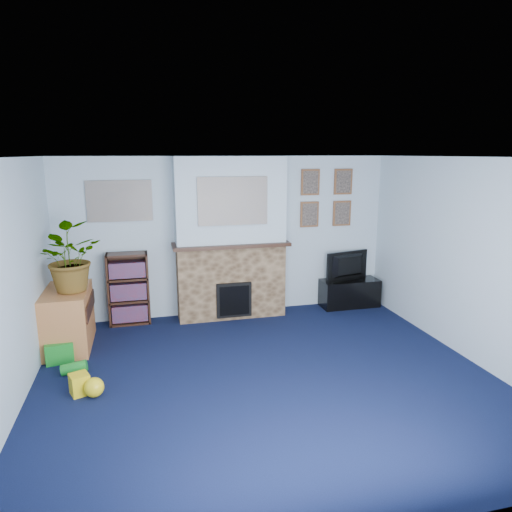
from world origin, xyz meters
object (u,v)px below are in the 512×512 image
object	(u,v)px
tv_stand	(349,293)
bookshelf	(129,290)
sideboard	(68,321)
television	(350,266)

from	to	relation	value
tv_stand	bookshelf	bearing A→B (deg)	178.73
tv_stand	sideboard	size ratio (longest dim) A/B	0.96
tv_stand	sideboard	distance (m)	4.23
tv_stand	sideboard	world-z (taller)	sideboard
television	sideboard	size ratio (longest dim) A/B	0.80
bookshelf	sideboard	distance (m)	1.02
television	bookshelf	size ratio (longest dim) A/B	0.75
tv_stand	television	world-z (taller)	television
television	bookshelf	world-z (taller)	bookshelf
television	sideboard	world-z (taller)	television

